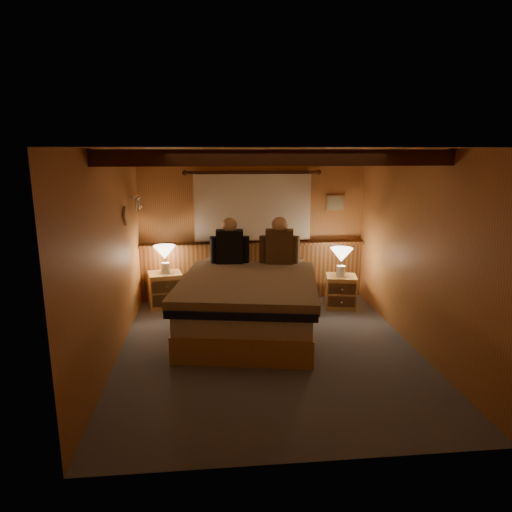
{
  "coord_description": "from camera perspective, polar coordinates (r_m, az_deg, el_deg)",
  "views": [
    {
      "loc": [
        -0.67,
        -5.15,
        2.38
      ],
      "look_at": [
        -0.11,
        0.4,
        1.09
      ],
      "focal_mm": 32.0,
      "sensor_mm": 36.0,
      "label": 1
    }
  ],
  "objects": [
    {
      "name": "floor",
      "position": [
        5.71,
        1.55,
        -11.57
      ],
      "size": [
        4.2,
        4.2,
        0.0
      ],
      "primitive_type": "plane",
      "color": "#565D67",
      "rests_on": "ground"
    },
    {
      "name": "ceiling",
      "position": [
        5.2,
        1.71,
        13.27
      ],
      "size": [
        4.2,
        4.2,
        0.0
      ],
      "primitive_type": "plane",
      "rotation": [
        3.14,
        0.0,
        0.0
      ],
      "color": "#CB874C",
      "rests_on": "wall_back"
    },
    {
      "name": "wall_back",
      "position": [
        7.38,
        -0.46,
        3.84
      ],
      "size": [
        3.6,
        0.0,
        3.6
      ],
      "primitive_type": "plane",
      "rotation": [
        1.57,
        0.0,
        0.0
      ],
      "color": "#BE8144",
      "rests_on": "floor"
    },
    {
      "name": "wall_left",
      "position": [
        5.4,
        -17.66,
        -0.18
      ],
      "size": [
        0.0,
        4.2,
        4.2
      ],
      "primitive_type": "plane",
      "rotation": [
        1.57,
        0.0,
        1.57
      ],
      "color": "#BE8144",
      "rests_on": "floor"
    },
    {
      "name": "wall_right",
      "position": [
        5.83,
        19.44,
        0.63
      ],
      "size": [
        0.0,
        4.2,
        4.2
      ],
      "primitive_type": "plane",
      "rotation": [
        1.57,
        0.0,
        -1.57
      ],
      "color": "#BE8144",
      "rests_on": "floor"
    },
    {
      "name": "wall_front",
      "position": [
        3.34,
        6.26,
        -7.69
      ],
      "size": [
        3.6,
        0.0,
        3.6
      ],
      "primitive_type": "plane",
      "rotation": [
        -1.57,
        0.0,
        0.0
      ],
      "color": "#BE8144",
      "rests_on": "floor"
    },
    {
      "name": "wainscot",
      "position": [
        7.46,
        -0.41,
        -1.67
      ],
      "size": [
        3.6,
        0.23,
        0.94
      ],
      "color": "brown",
      "rests_on": "wall_back"
    },
    {
      "name": "curtain_window",
      "position": [
        7.26,
        -0.41,
        6.25
      ],
      "size": [
        2.18,
        0.09,
        1.11
      ],
      "color": "#442111",
      "rests_on": "wall_back"
    },
    {
      "name": "ceiling_beams",
      "position": [
        5.35,
        1.49,
        12.3
      ],
      "size": [
        3.6,
        1.65,
        0.16
      ],
      "color": "#442111",
      "rests_on": "ceiling"
    },
    {
      "name": "coat_rail",
      "position": [
        6.85,
        -14.63,
        6.65
      ],
      "size": [
        0.05,
        0.55,
        0.24
      ],
      "color": "silver",
      "rests_on": "wall_left"
    },
    {
      "name": "framed_print",
      "position": [
        7.55,
        9.87,
        6.54
      ],
      "size": [
        0.3,
        0.04,
        0.25
      ],
      "color": "tan",
      "rests_on": "wall_back"
    },
    {
      "name": "bed",
      "position": [
        6.1,
        -0.86,
        -5.93
      ],
      "size": [
        2.05,
        2.49,
        0.76
      ],
      "rotation": [
        0.0,
        0.0,
        -0.17
      ],
      "color": "tan",
      "rests_on": "floor"
    },
    {
      "name": "nightstand_left",
      "position": [
        7.26,
        -11.25,
        -4.13
      ],
      "size": [
        0.57,
        0.53,
        0.54
      ],
      "rotation": [
        0.0,
        0.0,
        0.21
      ],
      "color": "tan",
      "rests_on": "floor"
    },
    {
      "name": "nightstand_right",
      "position": [
        7.21,
        10.57,
        -4.38
      ],
      "size": [
        0.53,
        0.49,
        0.5
      ],
      "rotation": [
        0.0,
        0.0,
        -0.21
      ],
      "color": "tan",
      "rests_on": "floor"
    },
    {
      "name": "lamp_left",
      "position": [
        7.09,
        -11.35,
        0.25
      ],
      "size": [
        0.33,
        0.33,
        0.43
      ],
      "color": "white",
      "rests_on": "nightstand_left"
    },
    {
      "name": "lamp_right",
      "position": [
        7.02,
        10.62,
        -0.09
      ],
      "size": [
        0.34,
        0.34,
        0.45
      ],
      "color": "white",
      "rests_on": "nightstand_right"
    },
    {
      "name": "person_left",
      "position": [
        6.7,
        -3.32,
        1.45
      ],
      "size": [
        0.58,
        0.25,
        0.7
      ],
      "rotation": [
        0.0,
        0.0,
        -0.05
      ],
      "color": "black",
      "rests_on": "bed"
    },
    {
      "name": "person_right",
      "position": [
        6.69,
        2.94,
        1.48
      ],
      "size": [
        0.58,
        0.29,
        0.72
      ],
      "rotation": [
        0.0,
        0.0,
        -0.16
      ],
      "color": "#503820",
      "rests_on": "bed"
    },
    {
      "name": "duffel_bag",
      "position": [
        7.12,
        -6.78,
        -5.38
      ],
      "size": [
        0.49,
        0.34,
        0.32
      ],
      "rotation": [
        0.0,
        0.0,
        -0.16
      ],
      "color": "black",
      "rests_on": "floor"
    }
  ]
}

